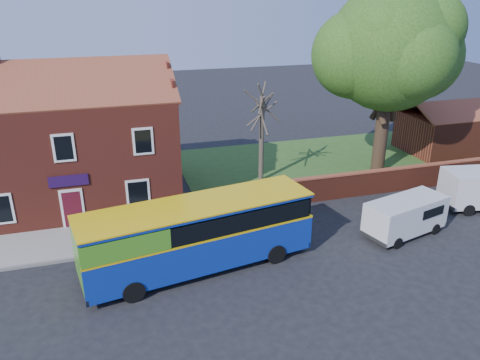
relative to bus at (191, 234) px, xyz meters
name	(u,v)px	position (x,y,z in m)	size (l,w,h in m)	color
ground	(236,283)	(1.63, -1.69, -1.84)	(120.00, 120.00, 0.00)	black
pavement	(74,242)	(-5.37, 4.06, -1.78)	(18.00, 3.50, 0.12)	gray
kerb	(73,259)	(-5.37, 2.31, -1.77)	(18.00, 0.15, 0.14)	slate
grass_strip	(352,160)	(14.63, 11.31, -1.82)	(26.00, 12.00, 0.04)	#426B28
shop_building	(70,147)	(-5.39, 9.81, 1.57)	(12.30, 8.13, 10.50)	maroon
boundary_wall	(400,179)	(14.63, 5.31, -1.03)	(22.00, 0.38, 1.60)	maroon
outbuilding	(455,131)	(23.63, 11.31, -0.24)	(8.20, 5.06, 4.17)	maroon
bus	(191,234)	(0.00, 0.00, 0.00)	(10.98, 4.45, 3.25)	#0E2D9B
van_near	(406,215)	(11.42, 0.12, -0.73)	(4.86, 2.92, 1.99)	silver
large_tree	(390,51)	(15.24, 8.95, 6.51)	(10.46, 8.28, 12.76)	black
bare_tree	(262,135)	(6.57, 9.41, 1.41)	(2.38, 2.83, 6.34)	#4C4238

